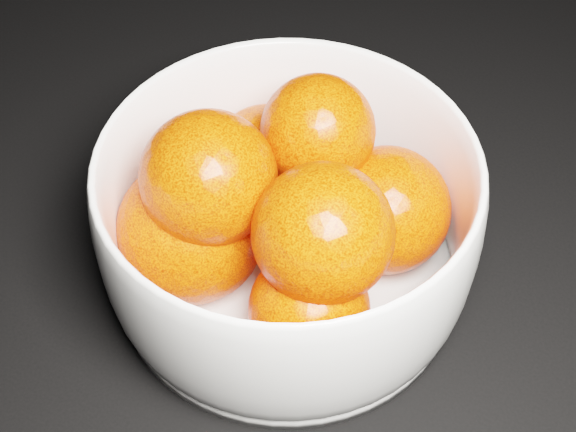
% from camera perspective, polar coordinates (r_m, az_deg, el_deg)
% --- Properties ---
extents(ground, '(3.00, 3.00, 0.00)m').
position_cam_1_polar(ground, '(0.77, -11.15, 11.68)').
color(ground, black).
rests_on(ground, ground).
extents(bowl, '(0.25, 0.25, 0.12)m').
position_cam_1_polar(bowl, '(0.52, 0.00, -0.43)').
color(bowl, white).
rests_on(bowl, ground).
extents(orange_pile, '(0.20, 0.18, 0.14)m').
position_cam_1_polar(orange_pile, '(0.51, -0.76, 0.61)').
color(orange_pile, '#F63705').
rests_on(orange_pile, bowl).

